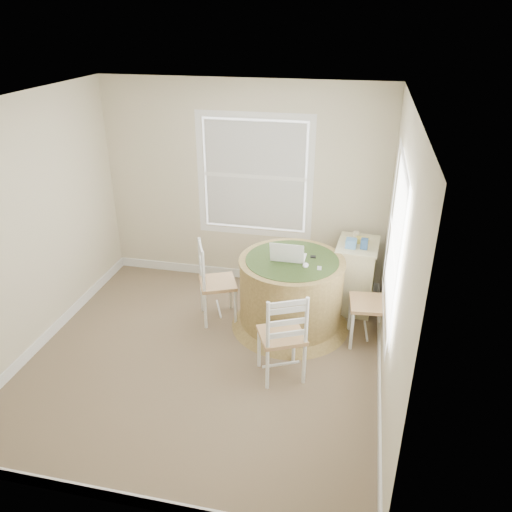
% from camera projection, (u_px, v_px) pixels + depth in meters
% --- Properties ---
extents(room, '(3.64, 3.64, 2.64)m').
position_uv_depth(room, '(220.00, 240.00, 4.79)').
color(room, '#75674A').
rests_on(room, ground).
extents(round_table, '(1.35, 1.35, 0.84)m').
position_uv_depth(round_table, '(291.00, 290.00, 5.61)').
color(round_table, '#A48949').
rests_on(round_table, ground).
extents(chair_left, '(0.53, 0.54, 0.95)m').
position_uv_depth(chair_left, '(218.00, 282.00, 5.73)').
color(chair_left, white).
rests_on(chair_left, ground).
extents(chair_near, '(0.55, 0.54, 0.95)m').
position_uv_depth(chair_near, '(282.00, 335.00, 4.80)').
color(chair_near, white).
rests_on(chair_near, ground).
extents(chair_right, '(0.44, 0.46, 0.95)m').
position_uv_depth(chair_right, '(369.00, 303.00, 5.33)').
color(chair_right, white).
rests_on(chair_right, ground).
extents(laptop, '(0.37, 0.32, 0.25)m').
position_uv_depth(laptop, '(288.00, 256.00, 5.44)').
color(laptop, white).
rests_on(laptop, round_table).
extents(mouse, '(0.07, 0.11, 0.04)m').
position_uv_depth(mouse, '(306.00, 265.00, 5.30)').
color(mouse, white).
rests_on(mouse, round_table).
extents(phone, '(0.05, 0.09, 0.02)m').
position_uv_depth(phone, '(319.00, 269.00, 5.25)').
color(phone, '#B7BABF').
rests_on(phone, round_table).
extents(keys, '(0.06, 0.05, 0.02)m').
position_uv_depth(keys, '(313.00, 257.00, 5.48)').
color(keys, black).
rests_on(keys, round_table).
extents(corner_chest, '(0.52, 0.66, 0.84)m').
position_uv_depth(corner_chest, '(355.00, 275.00, 5.99)').
color(corner_chest, beige).
rests_on(corner_chest, ground).
extents(tissue_box, '(0.13, 0.13, 0.10)m').
position_uv_depth(tissue_box, '(350.00, 244.00, 5.69)').
color(tissue_box, '#5A92CE').
rests_on(tissue_box, corner_chest).
extents(box_yellow, '(0.16, 0.11, 0.06)m').
position_uv_depth(box_yellow, '(363.00, 240.00, 5.82)').
color(box_yellow, '#DCC54D').
rests_on(box_yellow, corner_chest).
extents(box_blue, '(0.09, 0.09, 0.12)m').
position_uv_depth(box_blue, '(365.00, 244.00, 5.65)').
color(box_blue, '#315A95').
rests_on(box_blue, corner_chest).
extents(cup_cream, '(0.07, 0.07, 0.09)m').
position_uv_depth(cup_cream, '(356.00, 235.00, 5.93)').
color(cup_cream, beige).
rests_on(cup_cream, corner_chest).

